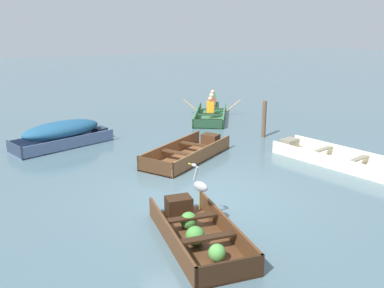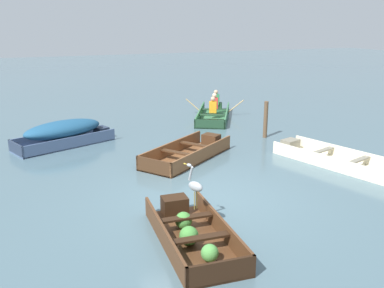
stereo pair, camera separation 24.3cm
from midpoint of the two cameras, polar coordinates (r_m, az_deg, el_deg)
ground_plane at (r=9.32m, az=1.36°, el=-7.22°), size 80.00×80.00×0.00m
dinghy_dark_varnish_foreground at (r=7.61m, az=-0.32°, el=-11.66°), size 1.27×2.71×0.37m
skiff_slate_blue_near_moored at (r=13.55m, az=-17.35°, el=1.51°), size 3.15×2.00×0.78m
skiff_wooden_brown_mid_moored at (r=11.95m, az=-0.87°, el=-1.15°), size 3.12×2.65×0.40m
skiff_cream_far_moored at (r=12.12m, az=17.75°, el=-1.83°), size 2.08×3.73×0.35m
rowboat_green_with_crew at (r=16.97m, az=2.13°, el=4.27°), size 2.66×3.57×0.90m
heron_on_dinghy at (r=7.75m, az=0.18°, el=-5.48°), size 0.26×0.44×0.84m
mooring_post at (r=14.11m, az=9.10°, el=3.28°), size 0.13×0.13×1.19m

